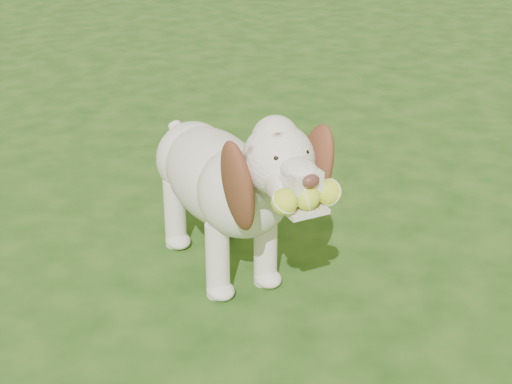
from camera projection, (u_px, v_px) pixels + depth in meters
ground at (231, 190)px, 3.60m from camera, size 80.00×80.00×0.00m
dog at (227, 178)px, 2.76m from camera, size 0.51×1.13×0.73m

